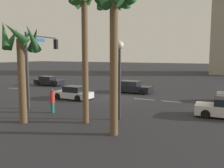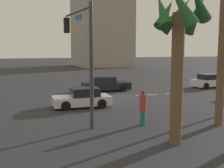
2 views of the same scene
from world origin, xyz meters
The scene contains 12 objects.
ground_plane centered at (0.00, 0.00, 0.00)m, with size 220.00×220.00×0.00m, color #28282D.
lane_stripe_2 centered at (-5.67, 0.00, 0.01)m, with size 2.01×0.14×0.01m, color silver.
lane_stripe_3 centered at (-2.85, 0.00, 0.01)m, with size 2.16×0.14×0.01m, color silver.
lane_stripe_4 centered at (4.29, 0.00, 0.01)m, with size 1.85×0.14×0.01m, color silver.
car_2 centered at (-11.53, -2.39, 0.66)m, with size 4.07×1.89×1.44m.
car_3 centered at (3.73, 3.06, 0.62)m, with size 4.05×2.03×1.36m.
car_4 centered at (-0.09, -3.56, 0.65)m, with size 4.67×2.03×1.42m.
traffic_signal centered at (4.64, 6.96, 4.31)m, with size 0.73×4.72×6.39m.
streetlamp centered at (-3.86, 8.31, 3.89)m, with size 0.56×0.56×5.47m.
pedestrian_0 centered at (1.73, 8.74, 1.01)m, with size 0.49×0.49×1.91m.
palm_tree_2 centered at (1.57, 11.83, 4.71)m, with size 2.50×2.83×6.74m.
building_1 centered at (-11.55, -42.77, 15.02)m, with size 11.89×13.35×30.04m, color #9E9384.
Camera 2 is at (7.98, 21.84, 4.05)m, focal length 44.00 mm.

